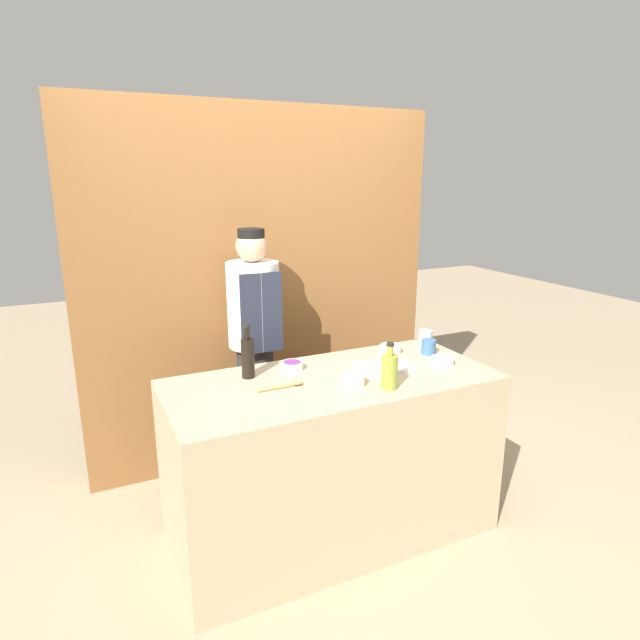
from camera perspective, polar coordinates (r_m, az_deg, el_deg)
ground_plane at (r=3.27m, az=1.25°, el=-21.54°), size 14.00×14.00×0.00m
cabinet_wall at (r=3.69m, az=-6.16°, el=3.28°), size 2.44×0.18×2.40m
counter at (r=3.02m, az=1.30°, el=-14.47°), size 1.73×0.77×0.93m
sauce_bowl_orange at (r=3.23m, az=7.52°, el=-3.02°), size 0.13×0.13×0.05m
sauce_bowl_purple at (r=2.94m, az=-2.98°, el=-4.84°), size 0.12×0.12×0.04m
sauce_bowl_yellow at (r=3.09m, az=12.93°, el=-4.21°), size 0.13×0.13×0.04m
sauce_bowl_white at (r=2.73m, az=3.55°, el=-6.33°), size 0.12×0.12×0.05m
cutting_board at (r=2.98m, az=6.93°, el=-4.93°), size 0.28×0.22×0.02m
bottle_oil at (r=2.68m, az=7.41°, el=-5.37°), size 0.08×0.08×0.24m
bottle_soy at (r=2.82m, az=-7.71°, el=-3.89°), size 0.07×0.07×0.29m
cup_blue at (r=3.24m, az=11.51°, el=-2.82°), size 0.09×0.09×0.09m
cup_steel at (r=3.40m, az=11.17°, el=-1.90°), size 0.08×0.08×0.10m
wooden_spoon at (r=2.70m, az=-3.61°, el=-6.98°), size 0.24×0.04×0.02m
chef_center at (r=3.40m, az=-6.95°, el=-3.01°), size 0.32×0.32×1.65m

